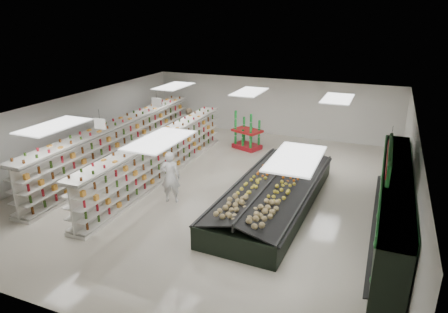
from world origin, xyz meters
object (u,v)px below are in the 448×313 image
at_px(soda_endcap, 247,132).
at_px(shopper_background, 190,125).
at_px(gondola_left, 120,145).
at_px(gondola_center, 161,158).
at_px(produce_island, 274,192).
at_px(shopper_main, 170,177).

xyz_separation_m(soda_endcap, shopper_background, (-3.25, -0.05, 0.05)).
height_order(gondola_left, gondola_center, gondola_left).
bearing_deg(shopper_background, gondola_left, -175.72).
xyz_separation_m(produce_island, shopper_background, (-6.26, 5.66, 0.40)).
height_order(shopper_main, shopper_background, shopper_main).
distance_m(shopper_main, shopper_background, 7.33).
distance_m(soda_endcap, shopper_main, 6.89).
bearing_deg(produce_island, shopper_background, 137.92).
bearing_deg(soda_endcap, shopper_background, -179.20).
bearing_deg(gondola_center, soda_endcap, 65.83).
xyz_separation_m(gondola_center, produce_island, (5.17, -0.76, -0.33)).
bearing_deg(shopper_background, shopper_main, -136.86).
bearing_deg(shopper_background, soda_endcap, -67.42).
relative_size(gondola_left, shopper_background, 6.41).
xyz_separation_m(gondola_left, produce_island, (7.63, -1.32, -0.41)).
xyz_separation_m(shopper_main, shopper_background, (-2.67, 6.82, -0.06)).
distance_m(produce_island, soda_endcap, 6.46).
relative_size(produce_island, soda_endcap, 4.34).
relative_size(gondola_center, soda_endcap, 6.01).
xyz_separation_m(produce_island, soda_endcap, (-3.02, 5.70, 0.35)).
height_order(gondola_left, produce_island, gondola_left).
xyz_separation_m(gondola_center, shopper_background, (-1.10, 4.90, 0.06)).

